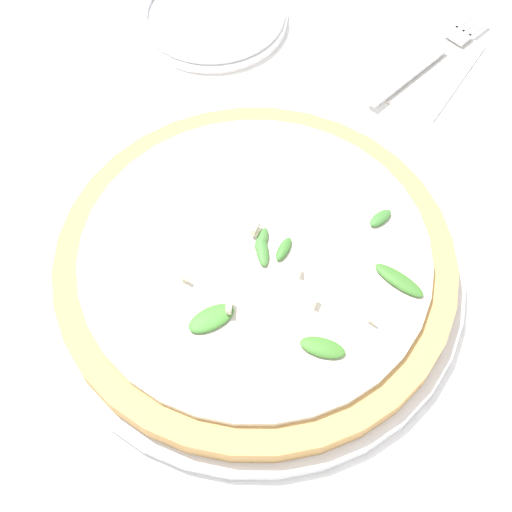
# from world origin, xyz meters

# --- Properties ---
(ground_plane) EXTENTS (6.00, 6.00, 0.00)m
(ground_plane) POSITION_xyz_m (0.00, 0.00, 0.00)
(ground_plane) COLOR white
(pizza_arugula_main) EXTENTS (0.36, 0.36, 0.05)m
(pizza_arugula_main) POSITION_xyz_m (0.04, -0.00, 0.02)
(pizza_arugula_main) COLOR white
(pizza_arugula_main) RESTS_ON ground_plane
(napkin) EXTENTS (0.14, 0.10, 0.01)m
(napkin) POSITION_xyz_m (0.35, -0.04, 0.00)
(napkin) COLOR silver
(napkin) RESTS_ON ground_plane
(fork) EXTENTS (0.19, 0.07, 0.00)m
(fork) POSITION_xyz_m (0.36, -0.04, 0.01)
(fork) COLOR silver
(fork) RESTS_ON ground_plane
(side_plate_white) EXTENTS (0.17, 0.17, 0.02)m
(side_plate_white) POSITION_xyz_m (0.30, 0.20, 0.01)
(side_plate_white) COLOR white
(side_plate_white) RESTS_ON ground_plane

